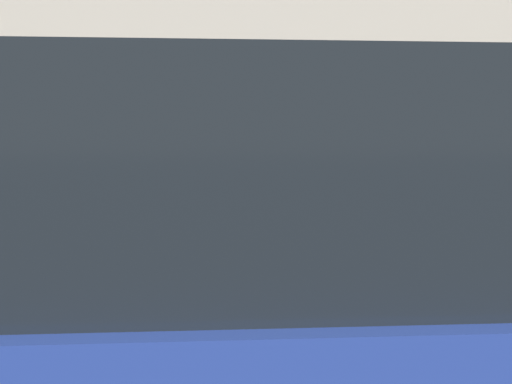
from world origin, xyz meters
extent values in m
cube|color=gray|center=(0.00, 1.32, 0.07)|extent=(36.00, 2.63, 0.14)
cylinder|color=slate|center=(0.19, 0.39, 0.63)|extent=(0.07, 0.07, 1.00)
cylinder|color=slate|center=(0.19, 0.39, 1.28)|extent=(0.15, 0.15, 0.29)
sphere|color=silver|center=(0.19, 0.39, 1.44)|extent=(0.15, 0.15, 0.15)
cube|color=black|center=(0.20, 0.31, 1.34)|extent=(0.08, 0.01, 0.07)
cube|color=red|center=(0.20, 0.31, 1.22)|extent=(0.09, 0.01, 0.09)
cylinder|color=brown|center=(-0.42, 0.58, 0.56)|extent=(0.15, 0.15, 0.84)
cylinder|color=brown|center=(-0.24, 0.51, 0.56)|extent=(0.15, 0.15, 0.84)
cube|color=gray|center=(-0.33, 0.54, 1.29)|extent=(0.49, 0.36, 0.63)
sphere|color=beige|center=(-0.33, 0.54, 1.72)|extent=(0.23, 0.23, 0.23)
cylinder|color=gray|center=(-0.58, 0.64, 1.31)|extent=(0.09, 0.09, 0.59)
cylinder|color=gray|center=(-0.03, 0.61, 1.39)|extent=(0.23, 0.43, 0.53)
cube|color=black|center=(-0.15, -1.14, 1.44)|extent=(2.13, 1.64, 0.64)
cylinder|color=gray|center=(0.00, 2.36, 1.24)|extent=(24.00, 0.06, 0.06)
cylinder|color=gray|center=(0.00, 2.36, 0.75)|extent=(24.00, 0.05, 0.05)
cylinder|color=gray|center=(-0.92, 2.36, 0.69)|extent=(0.06, 0.06, 1.11)
cylinder|color=gray|center=(0.92, 2.36, 0.69)|extent=(0.06, 0.06, 1.11)
cube|color=gray|center=(0.00, 5.98, 1.67)|extent=(32.00, 0.50, 3.35)
camera|label=1|loc=(-0.73, -3.78, 1.54)|focal=59.37mm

